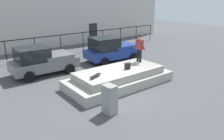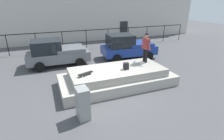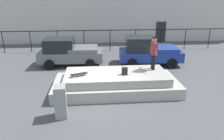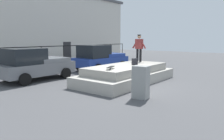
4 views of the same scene
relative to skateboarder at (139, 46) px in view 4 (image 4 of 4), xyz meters
The scene contains 9 objects.
ground_plane 3.41m from the skateboarder, 161.40° to the right, with size 60.00×60.00×0.00m, color #4C4C4F.
concrete_ledge 2.46m from the skateboarder, 167.87° to the right, with size 6.09×2.75×0.93m.
skateboarder is the anchor object (origin of this frame).
skateboard 3.88m from the skateboarder, 169.31° to the right, with size 0.83×0.50×0.12m.
backpack 1.86m from the skateboarder, 156.85° to the right, with size 0.28×0.20×0.36m, color black.
car_grey_pickup_near 6.28m from the skateboarder, 138.86° to the left, with size 4.22×2.28×1.82m.
car_blue_pickup_mid 3.97m from the skateboarder, 79.97° to the left, with size 4.31×2.46×1.89m.
utility_box 5.25m from the skateboarder, 148.26° to the right, with size 0.44×0.60×1.30m, color gray.
fence_row 8.25m from the skateboarder, 109.11° to the left, with size 24.06×0.06×1.77m.
Camera 4 is at (-9.06, -6.07, 2.36)m, focal length 35.32 mm.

